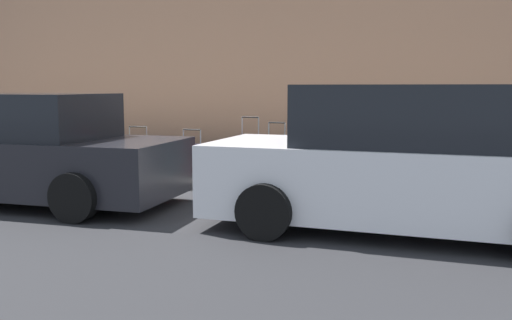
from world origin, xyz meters
TOP-DOWN VIEW (x-y plane):
  - ground_plane at (0.00, 0.00)m, footprint 40.00×40.00m
  - sidewalk_curb at (0.00, -2.50)m, footprint 18.00×5.00m
  - suitcase_red_0 at (-4.26, -0.54)m, footprint 0.38×0.23m
  - suitcase_olive_1 at (-3.72, -0.67)m, footprint 0.51×0.23m
  - suitcase_black_2 at (-3.12, -0.58)m, footprint 0.50×0.22m
  - suitcase_teal_3 at (-2.59, -0.63)m, footprint 0.36×0.24m
  - suitcase_maroon_4 at (-2.13, -0.62)m, footprint 0.38×0.23m
  - suitcase_silver_5 at (-1.61, -0.60)m, footprint 0.48×0.27m
  - suitcase_navy_6 at (-1.07, -0.56)m, footprint 0.40×0.22m
  - suitcase_red_7 at (-0.54, -0.52)m, footprint 0.47×0.20m
  - suitcase_olive_8 at (-0.00, -0.58)m, footprint 0.41×0.28m
  - fire_hydrant at (0.90, -0.59)m, footprint 0.39×0.21m
  - bollard_post at (1.56, -0.44)m, footprint 0.11×0.11m
  - parking_meter at (-5.13, -0.84)m, footprint 0.12×0.09m
  - parked_car_white_0 at (-4.82, 1.60)m, footprint 4.70×2.05m
  - parked_car_charcoal_1 at (0.67, 1.60)m, footprint 4.83×2.14m

SIDE VIEW (x-z plane):
  - ground_plane at x=0.00m, z-range 0.00..0.00m
  - sidewalk_curb at x=0.00m, z-range 0.00..0.14m
  - suitcase_black_2 at x=-3.12m, z-range 0.11..0.69m
  - suitcase_red_0 at x=-4.26m, z-range -0.02..0.87m
  - suitcase_silver_5 at x=-1.61m, z-range 0.11..0.74m
  - suitcase_navy_6 at x=-1.07m, z-range 0.01..0.85m
  - suitcase_red_7 at x=-0.54m, z-range 0.11..0.77m
  - suitcase_olive_8 at x=0.00m, z-range 0.03..0.90m
  - suitcase_olive_1 at x=-3.72m, z-range 0.03..0.94m
  - suitcase_teal_3 at x=-2.59m, z-range -0.01..0.98m
  - bollard_post at x=1.56m, z-range 0.14..0.89m
  - suitcase_maroon_4 at x=-2.13m, z-range -0.02..1.05m
  - fire_hydrant at x=0.90m, z-range 0.16..0.89m
  - parked_car_charcoal_1 at x=0.67m, z-range -0.05..1.55m
  - parked_car_white_0 at x=-4.82m, z-range -0.06..1.67m
  - parking_meter at x=-5.13m, z-range 0.33..1.60m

